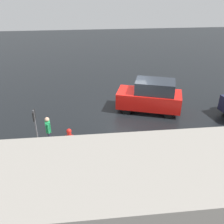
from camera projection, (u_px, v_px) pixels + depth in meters
ground_plane at (128, 112)px, 15.76m from camera, size 60.00×60.00×0.00m
kerb_strip at (143, 152)px, 12.06m from camera, size 24.00×3.20×0.04m
moving_hatchback at (151, 96)px, 15.44m from camera, size 4.24×2.85×2.06m
fire_hydrant at (69, 136)px, 12.66m from camera, size 0.42×0.31×0.80m
pedestrian at (48, 129)px, 12.14m from camera, size 0.30×0.56×1.62m
metal_railing at (161, 156)px, 10.64m from camera, size 7.61×0.04×1.05m
sign_post at (36, 126)px, 11.19m from camera, size 0.07×0.44×2.40m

